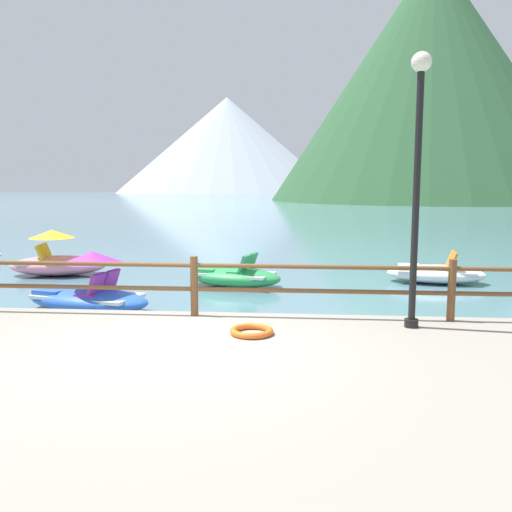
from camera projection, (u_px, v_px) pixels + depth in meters
ground_plane at (283, 212)px, 46.65m from camera, size 200.00×200.00×0.00m
promenade_dock at (114, 435)px, 4.96m from camera, size 28.00×8.00×0.40m
dock_railing at (194, 280)px, 8.56m from camera, size 23.92×0.12×0.95m
lamp_post at (417, 164)px, 7.62m from camera, size 0.28×0.28×3.88m
life_ring at (252, 331)px, 7.55m from camera, size 0.61×0.61×0.09m
pedal_boat_0 at (88, 293)px, 10.57m from camera, size 2.81×1.79×1.19m
pedal_boat_1 at (435, 273)px, 13.63m from camera, size 2.53×1.47×0.81m
pedal_boat_3 at (58, 261)px, 14.74m from camera, size 2.72×1.67×1.24m
pedal_boat_5 at (234, 276)px, 13.13m from camera, size 2.58×1.80×0.82m
cliff_headland at (418, 87)px, 78.06m from camera, size 44.84×44.84×34.43m
distant_peak at (227, 145)px, 143.18m from camera, size 58.16×58.16×24.77m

